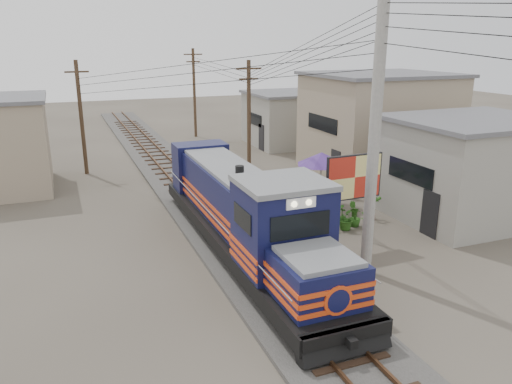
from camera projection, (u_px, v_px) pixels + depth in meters
name	position (u px, v px, depth m)	size (l,w,h in m)	color
ground	(271.00, 282.00, 17.37)	(120.00, 120.00, 0.00)	#473F35
ballast	(196.00, 199.00, 26.25)	(3.60, 70.00, 0.16)	#595651
track	(196.00, 196.00, 26.19)	(1.15, 70.00, 0.12)	#51331E
locomotive	(245.00, 214.00, 19.22)	(2.79, 15.19, 3.76)	black
utility_pole_main	(374.00, 136.00, 16.71)	(0.40, 0.40, 10.00)	#9E9B93
wooden_pole_mid	(249.00, 116.00, 30.35)	(1.60, 0.24, 7.00)	#4C3826
wooden_pole_far	(194.00, 91.00, 42.84)	(1.60, 0.24, 7.50)	#4C3826
wooden_pole_left	(81.00, 116.00, 30.56)	(1.60, 0.24, 7.00)	#4C3826
power_lines	(196.00, 52.00, 22.69)	(9.65, 19.00, 3.30)	black
shophouse_front	(471.00, 168.00, 23.41)	(7.35, 6.30, 4.70)	gray
shophouse_mid	(378.00, 123.00, 31.55)	(8.40, 7.35, 6.20)	gray
shophouse_back	(289.00, 118.00, 40.21)	(6.30, 6.30, 4.20)	gray
billboard	(354.00, 179.00, 19.61)	(2.49, 0.21, 3.84)	#99999E
market_umbrella	(322.00, 159.00, 24.86)	(2.64, 2.64, 2.76)	black
vendor	(349.00, 185.00, 26.50)	(0.53, 0.35, 1.45)	black
plant_nursery	(321.00, 213.00, 22.88)	(3.57, 3.31, 1.12)	#285A19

